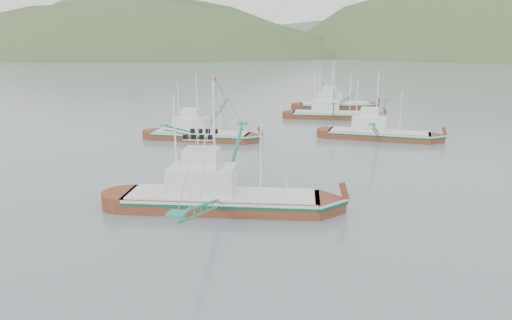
% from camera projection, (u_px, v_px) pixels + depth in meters
% --- Properties ---
extents(ground, '(1200.00, 1200.00, 0.00)m').
position_uv_depth(ground, '(241.00, 217.00, 39.56)').
color(ground, slate).
rests_on(ground, ground).
extents(main_boat, '(16.38, 28.89, 11.73)m').
position_uv_depth(main_boat, '(219.00, 188.00, 40.87)').
color(main_boat, '#632814').
rests_on(main_boat, ground).
extents(bg_boat_far, '(14.38, 25.73, 10.41)m').
position_uv_depth(bg_boat_far, '(332.00, 111.00, 87.77)').
color(bg_boat_far, '#632814').
rests_on(bg_boat_far, ground).
extents(bg_boat_left, '(13.78, 24.79, 10.03)m').
position_uv_depth(bg_boat_left, '(199.00, 130.00, 69.26)').
color(bg_boat_left, '#632814').
rests_on(bg_boat_left, ground).
extents(bg_boat_right, '(14.13, 24.97, 10.14)m').
position_uv_depth(bg_boat_right, '(378.00, 129.00, 69.73)').
color(bg_boat_right, '#632814').
rests_on(bg_boat_right, ground).
extents(bg_boat_extra, '(14.69, 25.14, 10.41)m').
position_uv_depth(bg_boat_extra, '(335.00, 99.00, 100.22)').
color(bg_boat_extra, '#632814').
rests_on(bg_boat_extra, ground).
extents(headland_left, '(448.00, 308.00, 210.00)m').
position_uv_depth(headland_left, '(132.00, 56.00, 417.65)').
color(headland_left, '#40572D').
rests_on(headland_left, ground).
extents(ridge_distant, '(960.00, 400.00, 240.00)m').
position_uv_depth(ridge_distant, '(381.00, 51.00, 566.27)').
color(ridge_distant, slate).
rests_on(ridge_distant, ground).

